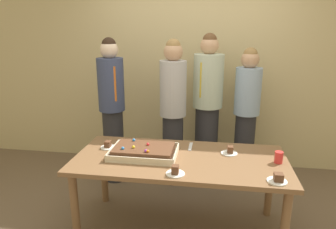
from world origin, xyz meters
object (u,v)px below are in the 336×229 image
Objects in this scene: sheet_cake at (144,151)px; plated_slice_near_left at (108,146)px; cake_server_utensil at (191,147)px; person_serving_front at (246,113)px; plated_slice_near_right at (230,151)px; drink_cup_nearest at (279,157)px; plated_slice_far_left at (175,172)px; person_far_right_suit at (207,106)px; plated_slice_far_right at (278,179)px; person_striped_tie_right at (112,108)px; party_table at (180,166)px; person_green_shirt_behind at (173,110)px.

sheet_cake reaches higher than plated_slice_near_left.
sheet_cake is at bearing -146.64° from cake_server_utensil.
cake_server_utensil is 1.05m from person_serving_front.
drink_cup_nearest reaches higher than plated_slice_near_right.
person_far_right_suit reaches higher than plated_slice_far_left.
plated_slice_far_right is 0.09× the size of person_striped_tie_right.
drink_cup_nearest is at bearing -3.72° from plated_slice_near_left.
person_green_shirt_behind reaches higher than party_table.
person_striped_tie_right is (-0.91, 1.18, 0.17)m from plated_slice_far_left.
plated_slice_near_right is 0.38m from cake_server_utensil.
person_striped_tie_right is (-1.34, 0.70, 0.17)m from plated_slice_near_right.
drink_cup_nearest is at bearing 78.89° from plated_slice_far_right.
person_far_right_suit reaches higher than party_table.
sheet_cake reaches higher than drink_cup_nearest.
plated_slice_near_right is at bearing 11.26° from sheet_cake.
person_serving_front is at bearing 113.36° from person_green_shirt_behind.
person_striped_tie_right reaches higher than sheet_cake.
person_serving_front reaches higher than drink_cup_nearest.
plated_slice_near_left is 0.09× the size of person_serving_front.
person_striped_tie_right is at bearing 136.73° from party_table.
party_table is at bearing -105.05° from cake_server_utensil.
person_serving_front is (0.66, 1.46, 0.11)m from plated_slice_far_left.
person_striped_tie_right reaches higher than person_green_shirt_behind.
drink_cup_nearest is at bearing 55.19° from person_far_right_suit.
drink_cup_nearest is at bearing 30.37° from person_striped_tie_right.
sheet_cake is 0.47m from plated_slice_far_left.
party_table is 0.48m from plated_slice_near_right.
plated_slice_near_right is (1.14, 0.03, 0.00)m from plated_slice_near_left.
person_striped_tie_right is at bearing -50.77° from person_far_right_suit.
person_green_shirt_behind is 0.72m from person_striped_tie_right.
plated_slice_near_left is 0.84m from plated_slice_far_left.
sheet_cake is 3.96× the size of plated_slice_far_right.
party_table is at bearing 15.06° from person_far_right_suit.
plated_slice_far_left is (0.33, -0.33, -0.02)m from sheet_cake.
plated_slice_far_right is 1.57m from person_green_shirt_behind.
plated_slice_near_right is at bearing 124.52° from plated_slice_far_right.
plated_slice_near_right reaches higher than cake_server_utensil.
party_table is 12.50× the size of plated_slice_near_right.
cake_server_utensil is (-0.37, 0.11, -0.02)m from plated_slice_near_right.
plated_slice_near_right is 0.08× the size of person_far_right_suit.
person_green_shirt_behind is at bearing 60.08° from person_striped_tie_right.
plated_slice_near_right is 0.75× the size of cake_server_utensil.
person_striped_tie_right is 1.14m from person_far_right_suit.
drink_cup_nearest is at bearing -18.34° from plated_slice_near_right.
plated_slice_far_right is 0.09× the size of person_green_shirt_behind.
person_far_right_suit is at bearing 128.61° from person_green_shirt_behind.
person_far_right_suit reaches higher than drink_cup_nearest.
plated_slice_far_right is (1.10, -0.33, -0.02)m from sheet_cake.
plated_slice_far_left is at bearing 16.89° from person_serving_front.
person_green_shirt_behind reaches higher than plated_slice_far_left.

